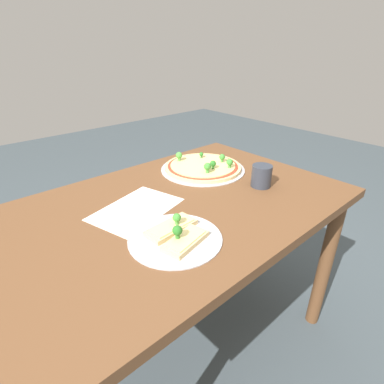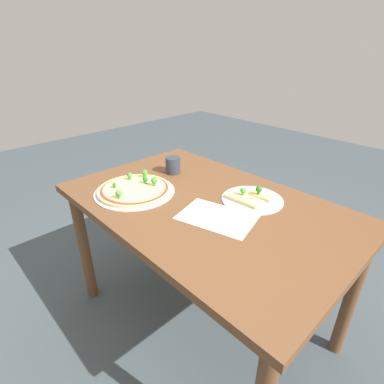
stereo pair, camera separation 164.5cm
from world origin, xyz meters
TOP-DOWN VIEW (x-y plane):
  - ground_plane at (0.00, 0.00)m, footprint 8.00×8.00m
  - dining_table at (0.00, 0.00)m, footprint 1.31×0.84m
  - pizza_tray_whole at (0.31, 0.17)m, footprint 0.39×0.39m
  - pizza_tray_slice at (-0.13, -0.17)m, footprint 0.28×0.28m
  - drinking_cup at (0.36, -0.12)m, footprint 0.08×0.08m
  - paper_menu at (-0.12, 0.06)m, footprint 0.35×0.28m

SIDE VIEW (x-z plane):
  - ground_plane at x=0.00m, z-range 0.00..0.00m
  - dining_table at x=0.00m, z-range 0.28..1.03m
  - paper_menu at x=-0.12m, z-range 0.75..0.75m
  - pizza_tray_slice at x=-0.13m, z-range 0.73..0.79m
  - pizza_tray_whole at x=0.31m, z-range 0.73..0.80m
  - drinking_cup at x=0.36m, z-range 0.75..0.84m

